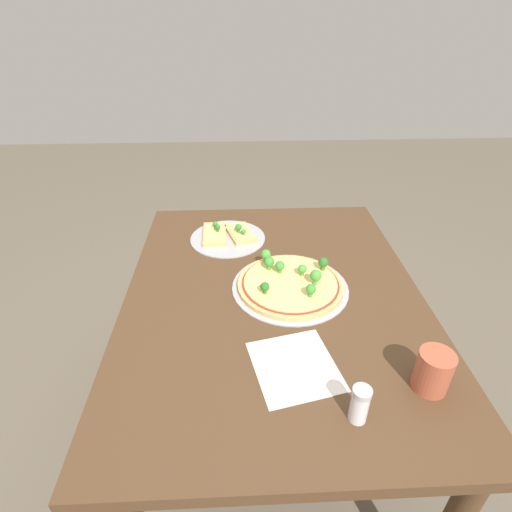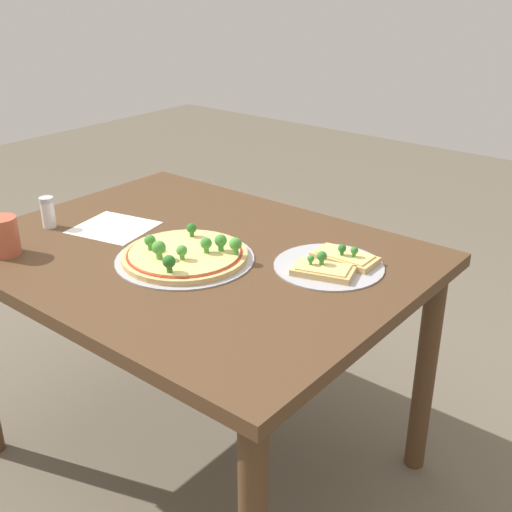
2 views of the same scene
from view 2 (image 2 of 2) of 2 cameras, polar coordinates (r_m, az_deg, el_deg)
ground_plane at (r=2.13m, az=-4.85°, el=-17.26°), size 8.00×8.00×0.00m
dining_table at (r=1.78m, az=-5.55°, el=-2.12°), size 1.19×0.91×0.71m
pizza_tray_whole at (r=1.68m, az=-6.30°, el=0.13°), size 0.37×0.37×0.07m
pizza_tray_slice at (r=1.64m, az=6.82°, el=-0.70°), size 0.28×0.28×0.06m
drinking_cup at (r=1.82m, az=-21.55°, el=1.66°), size 0.08×0.08×0.10m
condiment_shaker at (r=1.97m, az=-18.01°, el=3.73°), size 0.04×0.04×0.09m
paper_menu at (r=1.93m, az=-12.52°, el=2.49°), size 0.25×0.24×0.00m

